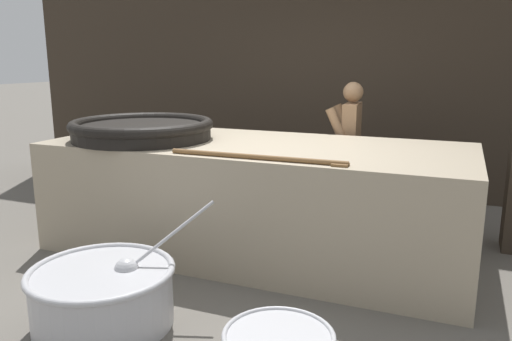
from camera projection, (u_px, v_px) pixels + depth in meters
name	position (u px, v px, depth m)	size (l,w,h in m)	color
ground_plane	(256.00, 248.00, 4.83)	(60.00, 60.00, 0.00)	#666059
back_wall	(329.00, 27.00, 6.68)	(9.66, 0.24, 4.44)	#382D23
hearth_platform	(256.00, 197.00, 4.72)	(3.86, 1.62, 1.03)	tan
giant_wok_near	(142.00, 129.00, 4.82)	(1.37, 1.37, 0.20)	black
stirring_paddle	(263.00, 158.00, 3.84)	(1.46, 0.10, 0.04)	brown
cook	(350.00, 148.00, 5.49)	(0.37, 0.58, 1.56)	#9E7551
prep_bowl_vegetables	(103.00, 293.00, 3.41)	(1.11, 1.02, 0.82)	#B7B7BC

